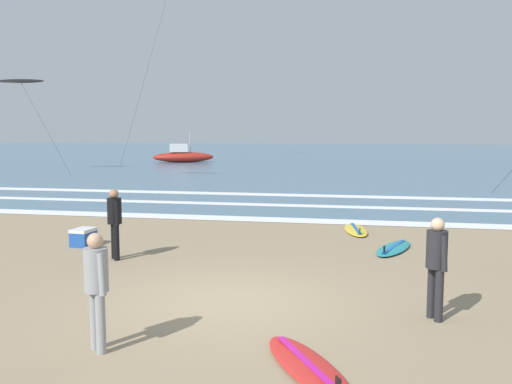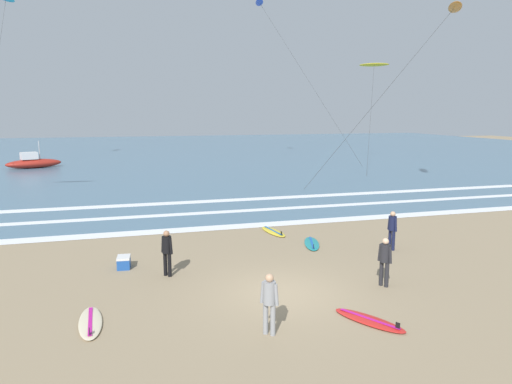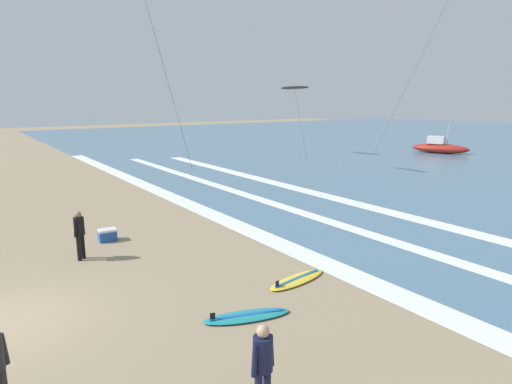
{
  "view_description": "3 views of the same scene",
  "coord_description": "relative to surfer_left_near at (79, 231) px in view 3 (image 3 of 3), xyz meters",
  "views": [
    {
      "loc": [
        2.29,
        -9.25,
        2.96
      ],
      "look_at": [
        -0.17,
        3.22,
        1.53
      ],
      "focal_mm": 39.92,
      "sensor_mm": 36.0,
      "label": 1
    },
    {
      "loc": [
        -4.46,
        -13.01,
        5.54
      ],
      "look_at": [
        0.77,
        5.75,
        2.2
      ],
      "focal_mm": 32.77,
      "sensor_mm": 36.0,
      "label": 2
    },
    {
      "loc": [
        10.81,
        -0.42,
        5.03
      ],
      "look_at": [
        1.24,
        6.2,
        2.56
      ],
      "focal_mm": 30.59,
      "sensor_mm": 36.0,
      "label": 3
    }
  ],
  "objects": [
    {
      "name": "surfboard_left_pile",
      "position": [
        5.26,
        4.59,
        -0.91
      ],
      "size": [
        0.91,
        2.17,
        0.25
      ],
      "color": "yellow",
      "rests_on": "ground"
    },
    {
      "name": "wave_foam_outer_break",
      "position": [
        2.9,
        12.98,
        -0.94
      ],
      "size": [
        48.77,
        0.93,
        0.01
      ],
      "primitive_type": "cube",
      "color": "white",
      "rests_on": "ocean_surface"
    },
    {
      "name": "kite_black_high_right",
      "position": [
        -17.48,
        23.18,
        5.12
      ],
      "size": [
        6.59,
        3.28,
        6.32
      ],
      "color": "black",
      "rests_on": "ground"
    },
    {
      "name": "surfer_left_near",
      "position": [
        0.0,
        0.0,
        0.0
      ],
      "size": [
        0.4,
        0.44,
        1.6
      ],
      "color": "black",
      "rests_on": "ground"
    },
    {
      "name": "wave_foam_shoreline",
      "position": [
        1.62,
        6.14,
        -0.94
      ],
      "size": [
        59.01,
        0.96,
        0.01
      ],
      "primitive_type": "cube",
      "color": "white",
      "rests_on": "ocean_surface"
    },
    {
      "name": "wave_foam_mid_break",
      "position": [
        2.37,
        9.64,
        -0.94
      ],
      "size": [
        50.1,
        0.69,
        0.01
      ],
      "primitive_type": "cube",
      "color": "white",
      "rests_on": "ocean_surface"
    },
    {
      "name": "surfer_background_far",
      "position": [
        9.06,
        0.67,
        0.0
      ],
      "size": [
        0.32,
        0.52,
        1.6
      ],
      "color": "#141938",
      "rests_on": "ground"
    },
    {
      "name": "cooler_box",
      "position": [
        -1.45,
        1.25,
        -0.74
      ],
      "size": [
        0.5,
        0.65,
        0.44
      ],
      "color": "#1E4C9E",
      "rests_on": "ground"
    },
    {
      "name": "offshore_boat",
      "position": [
        -10.18,
        35.29,
        -0.4
      ],
      "size": [
        5.46,
        3.49,
        2.7
      ],
      "color": "maroon",
      "rests_on": "ground"
    },
    {
      "name": "surfboard_near_water",
      "position": [
        6.22,
        2.24,
        -0.91
      ],
      "size": [
        1.21,
        2.18,
        0.25
      ],
      "color": "teal",
      "rests_on": "ground"
    },
    {
      "name": "ground_plane",
      "position": [
        3.27,
        -2.51,
        -0.96
      ],
      "size": [
        160.0,
        160.0,
        0.0
      ],
      "primitive_type": "plane",
      "color": "#937F60"
    }
  ]
}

